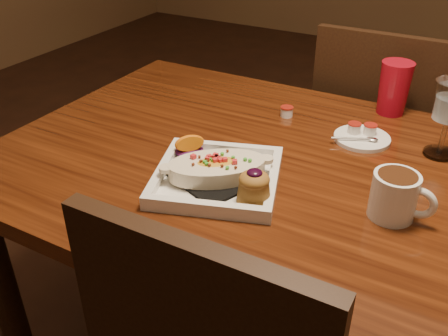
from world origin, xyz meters
The scene contains 7 objects.
table centered at (0.00, 0.00, 0.65)m, with size 1.50×0.90×0.75m.
chair_far centered at (0.00, 0.63, 0.51)m, with size 0.42×0.42×0.93m.
plate centered at (-0.17, -0.14, 0.78)m, with size 0.32×0.32×0.08m.
coffee_mug centered at (0.17, -0.08, 0.80)m, with size 0.12×0.09×0.09m.
saucer centered at (0.03, 0.21, 0.76)m, with size 0.14×0.14×0.09m.
creamer_loose centered at (-0.18, 0.24, 0.76)m, with size 0.03×0.03×0.03m.
red_tumbler centered at (0.06, 0.40, 0.82)m, with size 0.08×0.08×0.14m, color #B40C20.
Camera 1 is at (0.26, -0.90, 1.32)m, focal length 40.00 mm.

